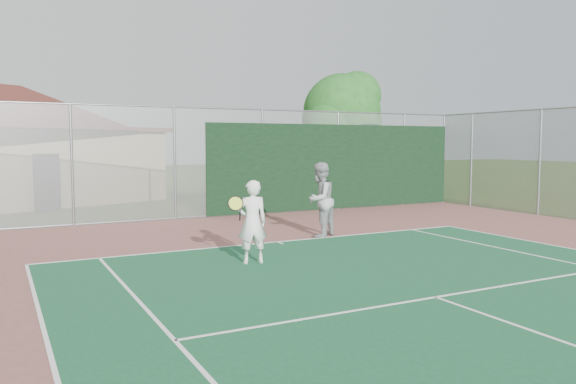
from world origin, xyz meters
The scene contains 5 objects.
back_fence centered at (2.11, 16.98, 1.67)m, with size 20.08×0.11×3.53m.
side_fence_right centered at (10.00, 12.50, 1.75)m, with size 0.08×9.00×3.50m.
tree centered at (7.10, 19.85, 3.54)m, with size 3.86×3.66×5.39m.
player_white_front centered at (-1.51, 9.97, 0.83)m, with size 0.99×0.72×1.65m.
player_grey_back centered at (1.33, 12.11, 0.94)m, with size 1.15×1.08×1.89m.
Camera 1 is at (-5.95, -0.06, 2.39)m, focal length 35.00 mm.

